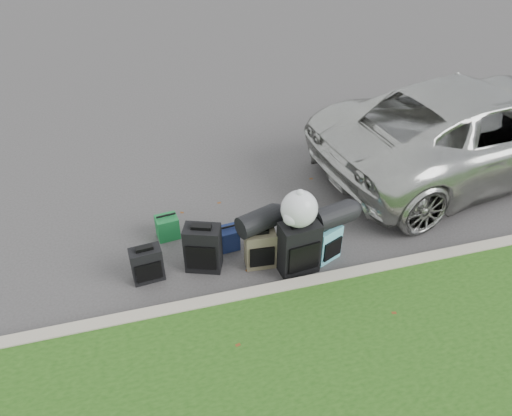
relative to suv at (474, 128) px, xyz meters
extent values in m
plane|color=#383535|center=(-4.07, -1.13, -0.79)|extent=(120.00, 120.00, 0.00)
cube|color=#9E937F|center=(-4.07, -2.13, -0.71)|extent=(120.00, 0.18, 0.15)
imported|color=#B7B7B2|center=(0.00, 0.00, 0.00)|extent=(5.99, 3.43, 1.57)
cube|color=black|center=(-5.80, -1.39, -0.53)|extent=(0.43, 0.27, 0.52)
cube|color=black|center=(-5.03, -1.36, -0.44)|extent=(0.56, 0.44, 0.70)
cube|color=#484330|center=(-4.26, -1.51, -0.50)|extent=(0.43, 0.29, 0.57)
cube|color=teal|center=(-3.33, -1.63, -0.51)|extent=(0.45, 0.37, 0.55)
cube|color=black|center=(-3.79, -1.75, -0.39)|extent=(0.56, 0.37, 0.79)
cube|color=#16652E|center=(-5.44, -0.57, -0.61)|extent=(0.35, 0.29, 0.36)
cube|color=#15214C|center=(-4.63, -1.05, -0.62)|extent=(0.34, 0.28, 0.34)
cylinder|color=black|center=(-4.27, -1.45, -0.06)|extent=(0.64, 0.48, 0.31)
cylinder|color=black|center=(-3.24, -1.58, -0.07)|extent=(0.62, 0.43, 0.31)
sphere|color=silver|center=(-3.81, -1.72, 0.25)|extent=(0.48, 0.48, 0.48)
camera|label=1|loc=(-5.68, -6.47, 4.08)|focal=35.00mm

